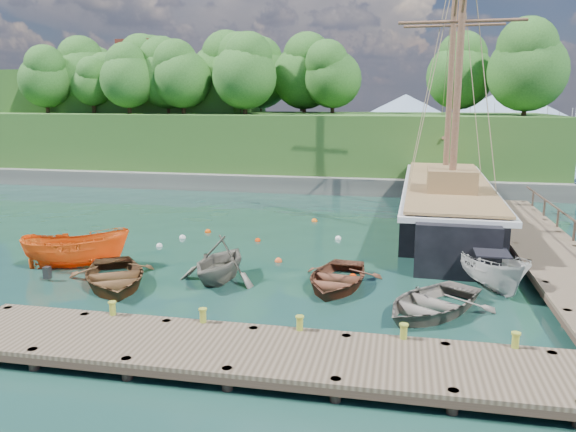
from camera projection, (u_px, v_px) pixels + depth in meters
name	position (u px, v px, depth m)	size (l,w,h in m)	color
ground	(273.00, 289.00, 21.94)	(160.00, 160.00, 0.00)	#153429
dock_near	(290.00, 356.00, 15.23)	(20.00, 3.20, 1.10)	#46392B
dock_east	(545.00, 248.00, 26.33)	(3.20, 24.00, 1.10)	#46392B
bollard_0	(114.00, 333.00, 17.83)	(0.26, 0.26, 0.45)	olive
bollard_1	(204.00, 341.00, 17.24)	(0.26, 0.26, 0.45)	olive
bollard_2	(300.00, 349.00, 16.66)	(0.26, 0.26, 0.45)	olive
bollard_3	(402.00, 358.00, 16.08)	(0.26, 0.26, 0.45)	olive
bollard_4	(513.00, 368.00, 15.49)	(0.26, 0.26, 0.45)	olive
rowboat_0	(115.00, 285.00, 22.35)	(3.47, 4.87, 1.01)	#4F331C
rowboat_1	(220.00, 281.00, 22.92)	(3.25, 3.76, 1.98)	#656055
rowboat_2	(336.00, 286.00, 22.23)	(3.22, 4.51, 0.93)	brown
rowboat_3	(430.00, 313.00, 19.50)	(3.34, 4.67, 0.97)	#6A6259
motorboat_orange	(78.00, 267.00, 24.79)	(1.74, 4.63, 1.79)	#E55A14
cabin_boat_white	(489.00, 287.00, 22.13)	(1.73, 4.59, 1.77)	beige
schooner	(446.00, 207.00, 32.67)	(5.50, 27.26, 19.94)	black
mooring_buoy_0	(159.00, 246.00, 28.23)	(0.32, 0.32, 0.32)	silver
mooring_buoy_1	(258.00, 241.00, 29.30)	(0.30, 0.30, 0.30)	red
mooring_buoy_2	(278.00, 262.00, 25.59)	(0.34, 0.34, 0.34)	#D84E1E
mooring_buoy_3	(338.00, 239.00, 29.71)	(0.34, 0.34, 0.34)	silver
mooring_buoy_4	(208.00, 232.00, 31.20)	(0.34, 0.34, 0.34)	#D74504
mooring_buoy_5	(314.00, 221.00, 33.99)	(0.36, 0.36, 0.36)	orange
mooring_buoy_6	(182.00, 238.00, 29.90)	(0.35, 0.35, 0.35)	silver
mooring_buoy_7	(353.00, 278.00, 23.24)	(0.35, 0.35, 0.35)	#FB3000
headland	(215.00, 118.00, 53.40)	(51.00, 19.31, 12.90)	#474744
distant_ridge	(401.00, 118.00, 87.36)	(117.00, 40.00, 10.00)	#728CA5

